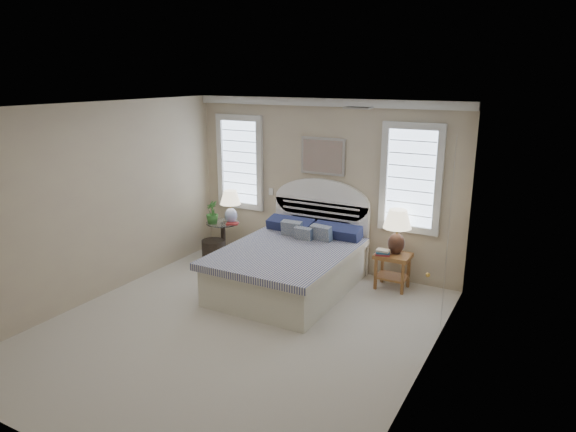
# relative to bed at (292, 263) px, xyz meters

# --- Properties ---
(floor) EXTENTS (4.50, 5.00, 0.01)m
(floor) POSITION_rel_bed_xyz_m (0.00, -1.46, -0.39)
(floor) COLOR beige
(floor) RESTS_ON ground
(ceiling) EXTENTS (4.50, 5.00, 0.01)m
(ceiling) POSITION_rel_bed_xyz_m (0.00, -1.46, 2.31)
(ceiling) COLOR silver
(ceiling) RESTS_ON wall_back
(wall_back) EXTENTS (4.50, 0.02, 2.70)m
(wall_back) POSITION_rel_bed_xyz_m (0.00, 1.04, 0.96)
(wall_back) COLOR #BFB08F
(wall_back) RESTS_ON floor
(wall_left) EXTENTS (0.02, 5.00, 2.70)m
(wall_left) POSITION_rel_bed_xyz_m (-2.25, -1.46, 0.96)
(wall_left) COLOR #BFB08F
(wall_left) RESTS_ON floor
(wall_right) EXTENTS (0.02, 5.00, 2.70)m
(wall_right) POSITION_rel_bed_xyz_m (2.25, -1.46, 0.96)
(wall_right) COLOR #BFB08F
(wall_right) RESTS_ON floor
(crown_molding) EXTENTS (4.50, 0.08, 0.12)m
(crown_molding) POSITION_rel_bed_xyz_m (0.00, 1.00, 2.25)
(crown_molding) COLOR silver
(crown_molding) RESTS_ON wall_back
(hvac_vent) EXTENTS (0.30, 0.20, 0.02)m
(hvac_vent) POSITION_rel_bed_xyz_m (1.20, -0.66, 2.29)
(hvac_vent) COLOR #B2B2B2
(hvac_vent) RESTS_ON ceiling
(switch_plate) EXTENTS (0.08, 0.01, 0.12)m
(switch_plate) POSITION_rel_bed_xyz_m (-0.95, 1.03, 0.76)
(switch_plate) COLOR silver
(switch_plate) RESTS_ON wall_back
(window_left) EXTENTS (0.90, 0.06, 1.60)m
(window_left) POSITION_rel_bed_xyz_m (-1.55, 1.02, 1.21)
(window_left) COLOR silver
(window_left) RESTS_ON wall_back
(window_right) EXTENTS (0.90, 0.06, 1.60)m
(window_right) POSITION_rel_bed_xyz_m (1.40, 1.02, 1.21)
(window_right) COLOR silver
(window_right) RESTS_ON wall_back
(painting) EXTENTS (0.74, 0.04, 0.58)m
(painting) POSITION_rel_bed_xyz_m (0.00, 1.00, 1.43)
(painting) COLOR silver
(painting) RESTS_ON wall_back
(closet_door) EXTENTS (0.02, 1.80, 2.40)m
(closet_door) POSITION_rel_bed_xyz_m (2.23, -0.26, 0.81)
(closet_door) COLOR silver
(closet_door) RESTS_ON floor
(bed) EXTENTS (1.72, 2.28, 1.47)m
(bed) POSITION_rel_bed_xyz_m (0.00, 0.00, 0.00)
(bed) COLOR beige
(bed) RESTS_ON floor
(side_table_left) EXTENTS (0.56, 0.56, 0.63)m
(side_table_left) POSITION_rel_bed_xyz_m (-1.65, 0.59, 0.00)
(side_table_left) COLOR black
(side_table_left) RESTS_ON floor
(nightstand_right) EXTENTS (0.50, 0.40, 0.53)m
(nightstand_right) POSITION_rel_bed_xyz_m (1.30, 0.69, 0.00)
(nightstand_right) COLOR olive
(nightstand_right) RESTS_ON floor
(floor_pot) EXTENTS (0.49, 0.49, 0.35)m
(floor_pot) POSITION_rel_bed_xyz_m (-1.72, 0.39, -0.21)
(floor_pot) COLOR black
(floor_pot) RESTS_ON floor
(lamp_left) EXTENTS (0.39, 0.39, 0.56)m
(lamp_left) POSITION_rel_bed_xyz_m (-1.51, 0.63, 0.59)
(lamp_left) COLOR silver
(lamp_left) RESTS_ON side_table_left
(lamp_right) EXTENTS (0.49, 0.49, 0.66)m
(lamp_right) POSITION_rel_bed_xyz_m (1.31, 0.76, 0.55)
(lamp_right) COLOR black
(lamp_right) RESTS_ON nightstand_right
(potted_plant) EXTENTS (0.28, 0.28, 0.38)m
(potted_plant) POSITION_rel_bed_xyz_m (-1.75, 0.44, 0.44)
(potted_plant) COLOR #386E2C
(potted_plant) RESTS_ON side_table_left
(books_left) EXTENTS (0.24, 0.21, 0.03)m
(books_left) POSITION_rel_bed_xyz_m (-1.43, 0.56, 0.26)
(books_left) COLOR maroon
(books_left) RESTS_ON side_table_left
(books_right) EXTENTS (0.23, 0.18, 0.08)m
(books_right) POSITION_rel_bed_xyz_m (1.18, 0.58, 0.18)
(books_right) COLOR maroon
(books_right) RESTS_ON nightstand_right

